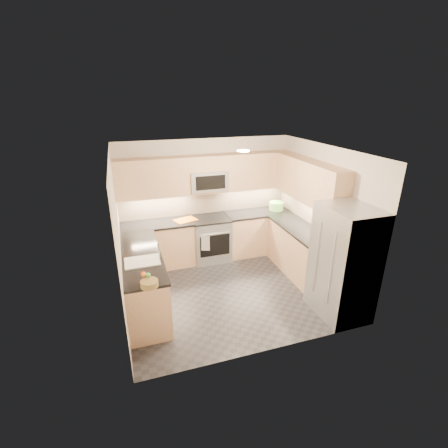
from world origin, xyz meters
TOP-DOWN VIEW (x-y plane):
  - floor at (0.00, 0.00)m, footprint 3.60×3.20m
  - ceiling at (0.00, 0.00)m, footprint 3.60×3.20m
  - wall_back at (0.00, 1.60)m, footprint 3.60×0.02m
  - wall_front at (0.00, -1.60)m, footprint 3.60×0.02m
  - wall_left at (-1.80, 0.00)m, footprint 0.02×3.20m
  - wall_right at (1.80, 0.00)m, footprint 0.02×3.20m
  - base_cab_back_left at (-1.09, 1.30)m, footprint 1.42×0.60m
  - base_cab_back_right at (1.09, 1.30)m, footprint 1.42×0.60m
  - base_cab_right at (1.50, 0.15)m, footprint 0.60×1.70m
  - base_cab_peninsula at (-1.50, 0.00)m, footprint 0.60×2.00m
  - countertop_back_left at (-1.09, 1.30)m, footprint 1.42×0.63m
  - countertop_back_right at (1.09, 1.30)m, footprint 1.42×0.63m
  - countertop_right at (1.50, 0.15)m, footprint 0.63×1.70m
  - countertop_peninsula at (-1.50, 0.00)m, footprint 0.63×2.00m
  - upper_cab_back at (0.00, 1.43)m, footprint 3.60×0.35m
  - upper_cab_right at (1.62, 0.28)m, footprint 0.35×1.95m
  - backsplash_back at (0.00, 1.60)m, footprint 3.60×0.01m
  - backsplash_right at (1.80, 0.45)m, footprint 0.01×2.30m
  - gas_range at (0.00, 1.28)m, footprint 0.76×0.65m
  - range_cooktop at (0.00, 1.28)m, footprint 0.76×0.65m
  - oven_door_glass at (0.00, 0.95)m, footprint 0.62×0.02m
  - oven_handle at (0.00, 0.93)m, footprint 0.60×0.02m
  - microwave at (0.00, 1.40)m, footprint 0.76×0.40m
  - microwave_door at (0.00, 1.20)m, footprint 0.60×0.01m
  - refrigerator at (1.45, -1.15)m, footprint 0.70×0.90m
  - fridge_handle_left at (1.08, -1.33)m, footprint 0.02×0.02m
  - fridge_handle_right at (1.08, -0.97)m, footprint 0.02×0.02m
  - sink_basin at (-1.50, -0.25)m, footprint 0.52×0.38m
  - faucet at (-1.24, -0.25)m, footprint 0.03×0.03m
  - utensil_bowl at (1.52, 1.30)m, footprint 0.36×0.36m
  - cutting_board at (-0.51, 1.28)m, footprint 0.50×0.42m
  - fruit_basket at (-1.46, -0.96)m, footprint 0.25×0.25m
  - fruit_apple at (-1.52, -0.81)m, footprint 0.07×0.07m
  - fruit_pear at (-1.46, -0.86)m, footprint 0.07×0.07m
  - dish_towel_check at (-0.21, 0.91)m, footprint 0.16×0.07m
  - fruit_orange at (-1.52, -0.83)m, footprint 0.07×0.07m

SIDE VIEW (x-z plane):
  - floor at x=0.00m, z-range 0.00..0.00m
  - base_cab_back_left at x=-1.09m, z-range 0.00..0.90m
  - base_cab_back_right at x=1.09m, z-range 0.00..0.90m
  - base_cab_right at x=1.50m, z-range 0.00..0.90m
  - base_cab_peninsula at x=-1.50m, z-range 0.00..0.90m
  - oven_door_glass at x=0.00m, z-range 0.22..0.68m
  - gas_range at x=0.00m, z-range 0.00..0.91m
  - dish_towel_check at x=-0.21m, z-range 0.39..0.71m
  - oven_handle at x=0.00m, z-range 0.71..0.73m
  - sink_basin at x=-1.50m, z-range 0.80..0.96m
  - refrigerator at x=1.45m, z-range 0.00..1.80m
  - range_cooktop at x=0.00m, z-range 0.90..0.93m
  - countertop_back_left at x=-1.09m, z-range 0.90..0.94m
  - countertop_back_right at x=1.09m, z-range 0.90..0.94m
  - countertop_right at x=1.50m, z-range 0.90..0.94m
  - countertop_peninsula at x=-1.50m, z-range 0.90..0.94m
  - cutting_board at x=-0.51m, z-range 0.94..0.95m
  - fridge_handle_left at x=1.08m, z-range 0.35..1.55m
  - fridge_handle_right at x=1.08m, z-range 0.35..1.55m
  - fruit_basket at x=-1.46m, z-range 0.94..1.02m
  - utensil_bowl at x=1.52m, z-range 0.94..1.12m
  - fruit_orange at x=-1.52m, z-range 1.02..1.09m
  - fruit_apple at x=-1.52m, z-range 1.02..1.09m
  - fruit_pear at x=-1.46m, z-range 1.02..1.09m
  - faucet at x=-1.24m, z-range 0.94..1.22m
  - backsplash_back at x=0.00m, z-range 0.94..1.45m
  - backsplash_right at x=1.80m, z-range 0.94..1.45m
  - wall_back at x=0.00m, z-range 0.00..2.50m
  - wall_front at x=0.00m, z-range 0.00..2.50m
  - wall_left at x=-1.80m, z-range 0.00..2.50m
  - wall_right at x=1.80m, z-range 0.00..2.50m
  - microwave at x=0.00m, z-range 1.50..1.90m
  - microwave_door at x=0.00m, z-range 1.56..1.84m
  - upper_cab_back at x=0.00m, z-range 1.45..2.20m
  - upper_cab_right at x=1.62m, z-range 1.45..2.20m
  - ceiling at x=0.00m, z-range 2.49..2.51m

